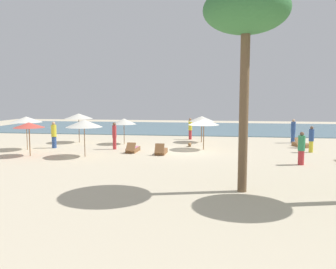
{
  "coord_description": "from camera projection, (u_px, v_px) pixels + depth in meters",
  "views": [
    {
      "loc": [
        2.17,
        -22.44,
        3.59
      ],
      "look_at": [
        -1.04,
        0.14,
        1.1
      ],
      "focal_mm": 36.95,
      "sensor_mm": 36.0,
      "label": 1
    }
  ],
  "objects": [
    {
      "name": "ocean_water",
      "position": [
        198.0,
        128.0,
        39.51
      ],
      "size": [
        48.0,
        16.0,
        0.06
      ],
      "primitive_type": "cube",
      "color": "slate",
      "rests_on": "ground_plane"
    },
    {
      "name": "umbrella_1",
      "position": [
        84.0,
        123.0,
        20.58
      ],
      "size": [
        2.17,
        2.17,
        2.24
      ],
      "color": "brown",
      "rests_on": "ground_plane"
    },
    {
      "name": "umbrella_6",
      "position": [
        204.0,
        122.0,
        23.43
      ],
      "size": [
        2.12,
        2.12,
        2.1
      ],
      "color": "brown",
      "rests_on": "ground_plane"
    },
    {
      "name": "palm_0",
      "position": [
        246.0,
        14.0,
        12.48
      ],
      "size": [
        3.14,
        3.14,
        7.58
      ],
      "color": "brown",
      "rests_on": "ground_plane"
    },
    {
      "name": "lounger_1",
      "position": [
        161.0,
        151.0,
        21.83
      ],
      "size": [
        0.61,
        1.65,
        0.74
      ],
      "color": "brown",
      "rests_on": "ground_plane"
    },
    {
      "name": "person_2",
      "position": [
        54.0,
        135.0,
        24.27
      ],
      "size": [
        0.51,
        0.51,
        1.85
      ],
      "color": "#2D4C8C",
      "rests_on": "ground_plane"
    },
    {
      "name": "umbrella_2",
      "position": [
        202.0,
        119.0,
        27.27
      ],
      "size": [
        2.02,
        2.02,
        2.08
      ],
      "color": "brown",
      "rests_on": "ground_plane"
    },
    {
      "name": "dog",
      "position": [
        190.0,
        144.0,
        25.06
      ],
      "size": [
        0.28,
        0.63,
        0.3
      ],
      "color": "olive",
      "rests_on": "ground_plane"
    },
    {
      "name": "umbrella_5",
      "position": [
        29.0,
        125.0,
        20.85
      ],
      "size": [
        1.85,
        1.85,
        2.06
      ],
      "color": "olive",
      "rests_on": "ground_plane"
    },
    {
      "name": "lounger_0",
      "position": [
        302.0,
        145.0,
        24.88
      ],
      "size": [
        1.29,
        1.73,
        0.73
      ],
      "color": "olive",
      "rests_on": "ground_plane"
    },
    {
      "name": "person_4",
      "position": [
        301.0,
        148.0,
        18.24
      ],
      "size": [
        0.46,
        0.46,
        1.76
      ],
      "color": "#BF3338",
      "rests_on": "ground_plane"
    },
    {
      "name": "umbrella_3",
      "position": [
        26.0,
        119.0,
        23.34
      ],
      "size": [
        2.08,
        2.08,
        2.27
      ],
      "color": "olive",
      "rests_on": "ground_plane"
    },
    {
      "name": "ground_plane",
      "position": [
        183.0,
        152.0,
        22.78
      ],
      "size": [
        60.0,
        60.0,
        0.0
      ],
      "primitive_type": "plane",
      "color": "beige"
    },
    {
      "name": "person_1",
      "position": [
        293.0,
        131.0,
        26.95
      ],
      "size": [
        0.46,
        0.46,
        1.86
      ],
      "color": "#2D4C8C",
      "rests_on": "ground_plane"
    },
    {
      "name": "lounger_3",
      "position": [
        133.0,
        149.0,
        22.62
      ],
      "size": [
        0.66,
        1.72,
        0.68
      ],
      "color": "brown",
      "rests_on": "ground_plane"
    },
    {
      "name": "person_0",
      "position": [
        190.0,
        128.0,
        29.16
      ],
      "size": [
        0.43,
        0.43,
        1.81
      ],
      "color": "#BF3338",
      "rests_on": "ground_plane"
    },
    {
      "name": "umbrella_4",
      "position": [
        124.0,
        121.0,
        26.23
      ],
      "size": [
        1.87,
        1.87,
        1.96
      ],
      "color": "brown",
      "rests_on": "ground_plane"
    },
    {
      "name": "umbrella_0",
      "position": [
        79.0,
        116.0,
        27.09
      ],
      "size": [
        2.18,
        2.18,
        2.29
      ],
      "color": "brown",
      "rests_on": "ground_plane"
    },
    {
      "name": "person_3",
      "position": [
        114.0,
        135.0,
        23.65
      ],
      "size": [
        0.4,
        0.4,
        1.86
      ],
      "color": "#BF3338",
      "rests_on": "ground_plane"
    },
    {
      "name": "person_5",
      "position": [
        311.0,
        139.0,
        22.33
      ],
      "size": [
        0.4,
        0.4,
        1.71
      ],
      "color": "yellow",
      "rests_on": "ground_plane"
    }
  ]
}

